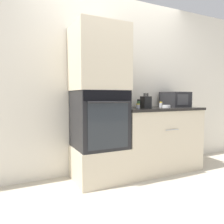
{
  "coord_description": "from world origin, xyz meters",
  "views": [
    {
      "loc": [
        -1.36,
        -2.26,
        1.08
      ],
      "look_at": [
        -0.18,
        0.21,
        0.88
      ],
      "focal_mm": 35.0,
      "sensor_mm": 36.0,
      "label": 1
    }
  ],
  "objects_px": {
    "bowl": "(166,106)",
    "condiment_jar_mid": "(139,103)",
    "knife_block": "(146,102)",
    "condiment_jar_far": "(161,105)",
    "microwave": "(175,99)",
    "condiment_jar_near": "(138,106)",
    "wall_oven": "(99,119)"
  },
  "relations": [
    {
      "from": "bowl",
      "to": "condiment_jar_mid",
      "type": "distance_m",
      "value": 0.41
    },
    {
      "from": "knife_block",
      "to": "condiment_jar_far",
      "type": "height_order",
      "value": "knife_block"
    },
    {
      "from": "bowl",
      "to": "condiment_jar_far",
      "type": "xyz_separation_m",
      "value": [
        -0.02,
        0.1,
        0.02
      ]
    },
    {
      "from": "condiment_jar_mid",
      "to": "microwave",
      "type": "bearing_deg",
      "value": -16.03
    },
    {
      "from": "bowl",
      "to": "condiment_jar_mid",
      "type": "bearing_deg",
      "value": 133.94
    },
    {
      "from": "condiment_jar_near",
      "to": "wall_oven",
      "type": "bearing_deg",
      "value": 175.93
    },
    {
      "from": "condiment_jar_mid",
      "to": "condiment_jar_far",
      "type": "relative_size",
      "value": 1.41
    },
    {
      "from": "wall_oven",
      "to": "microwave",
      "type": "relative_size",
      "value": 1.91
    },
    {
      "from": "microwave",
      "to": "knife_block",
      "type": "xyz_separation_m",
      "value": [
        -0.6,
        -0.09,
        -0.03
      ]
    },
    {
      "from": "microwave",
      "to": "condiment_jar_mid",
      "type": "relative_size",
      "value": 3.17
    },
    {
      "from": "bowl",
      "to": "condiment_jar_near",
      "type": "distance_m",
      "value": 0.47
    },
    {
      "from": "bowl",
      "to": "condiment_jar_mid",
      "type": "height_order",
      "value": "condiment_jar_mid"
    },
    {
      "from": "condiment_jar_near",
      "to": "condiment_jar_far",
      "type": "bearing_deg",
      "value": 9.26
    },
    {
      "from": "microwave",
      "to": "wall_oven",
      "type": "bearing_deg",
      "value": -177.04
    },
    {
      "from": "knife_block",
      "to": "condiment_jar_near",
      "type": "bearing_deg",
      "value": -172.1
    },
    {
      "from": "condiment_jar_mid",
      "to": "condiment_jar_far",
      "type": "distance_m",
      "value": 0.32
    },
    {
      "from": "knife_block",
      "to": "condiment_jar_mid",
      "type": "distance_m",
      "value": 0.25
    },
    {
      "from": "bowl",
      "to": "condiment_jar_far",
      "type": "relative_size",
      "value": 1.38
    },
    {
      "from": "knife_block",
      "to": "bowl",
      "type": "relative_size",
      "value": 1.79
    },
    {
      "from": "condiment_jar_near",
      "to": "condiment_jar_far",
      "type": "height_order",
      "value": "condiment_jar_far"
    },
    {
      "from": "bowl",
      "to": "condiment_jar_near",
      "type": "height_order",
      "value": "condiment_jar_near"
    },
    {
      "from": "knife_block",
      "to": "bowl",
      "type": "distance_m",
      "value": 0.33
    },
    {
      "from": "microwave",
      "to": "bowl",
      "type": "relative_size",
      "value": 3.25
    },
    {
      "from": "knife_block",
      "to": "condiment_jar_far",
      "type": "distance_m",
      "value": 0.31
    },
    {
      "from": "microwave",
      "to": "condiment_jar_far",
      "type": "bearing_deg",
      "value": -173.46
    },
    {
      "from": "wall_oven",
      "to": "bowl",
      "type": "relative_size",
      "value": 6.23
    },
    {
      "from": "condiment_jar_mid",
      "to": "condiment_jar_near",
      "type": "bearing_deg",
      "value": -124.79
    },
    {
      "from": "wall_oven",
      "to": "condiment_jar_near",
      "type": "relative_size",
      "value": 11.37
    },
    {
      "from": "microwave",
      "to": "bowl",
      "type": "bearing_deg",
      "value": -154.44
    },
    {
      "from": "wall_oven",
      "to": "condiment_jar_far",
      "type": "bearing_deg",
      "value": 1.88
    },
    {
      "from": "condiment_jar_mid",
      "to": "bowl",
      "type": "bearing_deg",
      "value": -46.06
    },
    {
      "from": "condiment_jar_near",
      "to": "condiment_jar_mid",
      "type": "distance_m",
      "value": 0.33
    }
  ]
}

